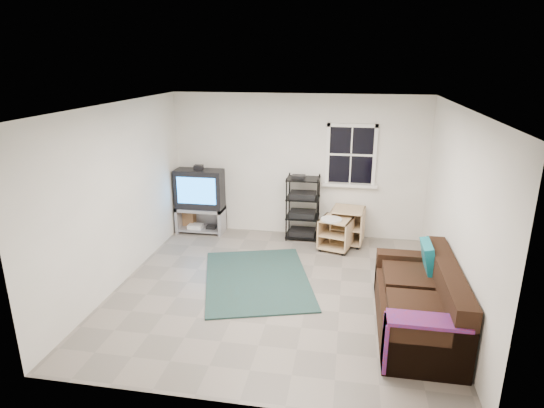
% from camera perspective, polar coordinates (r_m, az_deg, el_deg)
% --- Properties ---
extents(room, '(4.60, 4.62, 4.60)m').
position_cam_1_polar(room, '(8.21, 9.86, 5.59)').
color(room, gray).
rests_on(room, ground).
extents(tv_unit, '(0.89, 0.44, 1.31)m').
position_cam_1_polar(tv_unit, '(8.64, -9.01, 1.04)').
color(tv_unit, '#98989F').
rests_on(tv_unit, ground).
extents(av_rack, '(0.59, 0.43, 1.18)m').
position_cam_1_polar(av_rack, '(8.30, 3.86, -0.95)').
color(av_rack, black).
rests_on(av_rack, ground).
extents(side_table_left, '(0.62, 0.62, 0.65)m').
position_cam_1_polar(side_table_left, '(8.24, 9.52, -2.52)').
color(side_table_left, tan).
rests_on(side_table_left, ground).
extents(side_table_right, '(0.63, 0.63, 0.59)m').
position_cam_1_polar(side_table_right, '(7.95, 8.02, -3.37)').
color(side_table_right, tan).
rests_on(side_table_right, ground).
extents(sofa, '(0.89, 2.02, 0.92)m').
position_cam_1_polar(sofa, '(5.92, 18.10, -11.92)').
color(sofa, black).
rests_on(sofa, ground).
extents(shag_rug, '(2.04, 2.42, 0.02)m').
position_cam_1_polar(shag_rug, '(6.92, -1.86, -9.40)').
color(shag_rug, black).
rests_on(shag_rug, ground).
extents(paper_bag, '(0.29, 0.19, 0.40)m').
position_cam_1_polar(paper_bag, '(8.99, -10.48, -1.85)').
color(paper_bag, '#8D5E3F').
rests_on(paper_bag, ground).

